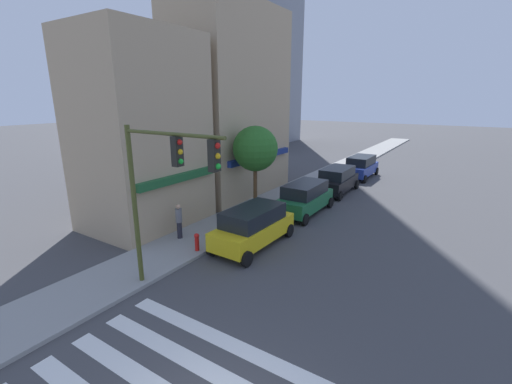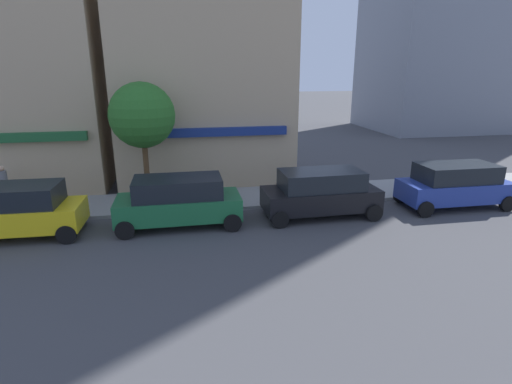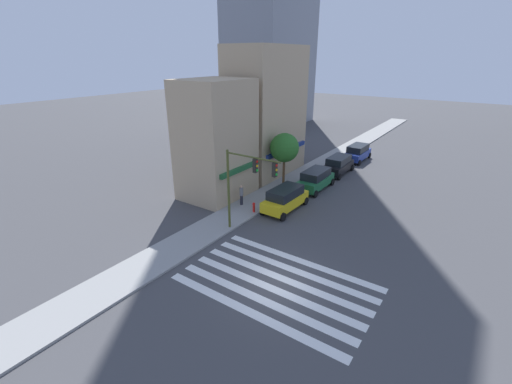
{
  "view_description": "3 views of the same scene",
  "coord_description": "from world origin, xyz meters",
  "px_view_note": "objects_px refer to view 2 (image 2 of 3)",
  "views": [
    {
      "loc": [
        -3.91,
        -3.8,
        6.97
      ],
      "look_at": [
        11.26,
        6.0,
        2.0
      ],
      "focal_mm": 24.0,
      "sensor_mm": 36.0,
      "label": 1
    },
    {
      "loc": [
        15.02,
        -10.12,
        5.84
      ],
      "look_at": [
        17.86,
        4.7,
        1.2
      ],
      "focal_mm": 28.0,
      "sensor_mm": 36.0,
      "label": 2
    },
    {
      "loc": [
        -14.01,
        -8.22,
        12.09
      ],
      "look_at": [
        3.69,
        4.0,
        3.5
      ],
      "focal_mm": 24.0,
      "sensor_mm": 36.0,
      "label": 3
    }
  ],
  "objects_px": {
    "suv_yellow": "(13,210)",
    "suv_black": "(321,192)",
    "street_tree": "(142,116)",
    "suv_green": "(179,201)",
    "pedestrian_grey_coat": "(5,185)",
    "suv_blue": "(455,184)"
  },
  "relations": [
    {
      "from": "suv_black",
      "to": "suv_blue",
      "type": "xyz_separation_m",
      "value": [
        6.16,
        0.0,
        0.0
      ]
    },
    {
      "from": "suv_yellow",
      "to": "suv_black",
      "type": "relative_size",
      "value": 1.01
    },
    {
      "from": "suv_green",
      "to": "street_tree",
      "type": "distance_m",
      "value": 4.28
    },
    {
      "from": "suv_black",
      "to": "pedestrian_grey_coat",
      "type": "distance_m",
      "value": 13.52
    },
    {
      "from": "suv_black",
      "to": "street_tree",
      "type": "height_order",
      "value": "street_tree"
    },
    {
      "from": "suv_black",
      "to": "street_tree",
      "type": "bearing_deg",
      "value": 157.57
    },
    {
      "from": "suv_yellow",
      "to": "suv_green",
      "type": "relative_size",
      "value": 1.01
    },
    {
      "from": "suv_yellow",
      "to": "suv_green",
      "type": "bearing_deg",
      "value": 1.54
    },
    {
      "from": "suv_yellow",
      "to": "street_tree",
      "type": "height_order",
      "value": "street_tree"
    },
    {
      "from": "suv_blue",
      "to": "street_tree",
      "type": "distance_m",
      "value": 13.83
    },
    {
      "from": "suv_green",
      "to": "suv_blue",
      "type": "distance_m",
      "value": 11.88
    },
    {
      "from": "suv_yellow",
      "to": "pedestrian_grey_coat",
      "type": "distance_m",
      "value": 3.75
    },
    {
      "from": "street_tree",
      "to": "suv_green",
      "type": "bearing_deg",
      "value": -64.49
    },
    {
      "from": "suv_black",
      "to": "street_tree",
      "type": "xyz_separation_m",
      "value": [
        -7.06,
        2.8,
        2.95
      ]
    },
    {
      "from": "suv_green",
      "to": "suv_black",
      "type": "xyz_separation_m",
      "value": [
        5.72,
        0.0,
        0.0
      ]
    },
    {
      "from": "suv_green",
      "to": "suv_blue",
      "type": "xyz_separation_m",
      "value": [
        11.88,
        0.0,
        0.0
      ]
    },
    {
      "from": "suv_green",
      "to": "street_tree",
      "type": "relative_size",
      "value": 0.9
    },
    {
      "from": "pedestrian_grey_coat",
      "to": "street_tree",
      "type": "height_order",
      "value": "street_tree"
    },
    {
      "from": "suv_yellow",
      "to": "suv_black",
      "type": "height_order",
      "value": "same"
    },
    {
      "from": "suv_green",
      "to": "suv_blue",
      "type": "height_order",
      "value": "same"
    },
    {
      "from": "suv_black",
      "to": "suv_yellow",
      "type": "bearing_deg",
      "value": 179.21
    },
    {
      "from": "street_tree",
      "to": "suv_blue",
      "type": "bearing_deg",
      "value": -11.96
    }
  ]
}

